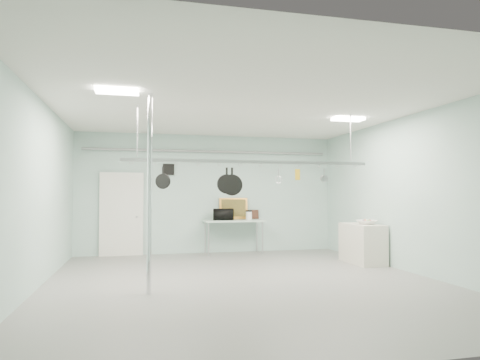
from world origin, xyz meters
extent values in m
plane|color=gray|center=(0.00, 0.00, 0.00)|extent=(8.00, 8.00, 0.00)
cube|color=silver|center=(0.00, 0.00, 3.19)|extent=(7.00, 8.00, 0.02)
cube|color=#AED1C8|center=(0.00, 3.99, 1.60)|extent=(7.00, 0.02, 3.20)
cube|color=#AED1C8|center=(3.49, 0.00, 1.60)|extent=(0.02, 8.00, 3.20)
cube|color=silver|center=(-2.30, 3.94, 1.05)|extent=(1.10, 0.10, 2.20)
cube|color=black|center=(-1.10, 3.97, 2.25)|extent=(0.30, 0.04, 0.30)
cylinder|color=gray|center=(0.00, 3.90, 2.75)|extent=(6.60, 0.07, 0.07)
cylinder|color=silver|center=(-1.70, -0.60, 1.60)|extent=(0.08, 0.08, 3.20)
cube|color=silver|center=(0.60, 3.60, 0.88)|extent=(1.60, 0.70, 0.05)
cylinder|color=#B7B7BC|center=(-0.12, 3.32, 0.43)|extent=(0.04, 0.04, 0.86)
cylinder|color=#B7B7BC|center=(-0.12, 3.88, 0.43)|extent=(0.04, 0.04, 0.86)
cylinder|color=#B7B7BC|center=(1.32, 3.32, 0.43)|extent=(0.04, 0.04, 0.86)
cylinder|color=#B7B7BC|center=(1.32, 3.88, 0.43)|extent=(0.04, 0.04, 0.86)
cube|color=beige|center=(3.15, 1.40, 0.45)|extent=(0.60, 1.20, 0.90)
cube|color=#B7B7BC|center=(0.20, 0.30, 2.20)|extent=(4.80, 0.06, 0.06)
cylinder|color=#B7B7BC|center=(-1.90, 0.30, 2.70)|extent=(0.02, 0.02, 0.94)
cylinder|color=#B7B7BC|center=(2.30, 0.30, 2.70)|extent=(0.02, 0.02, 0.94)
cube|color=white|center=(-2.20, -0.80, 3.16)|extent=(0.65, 0.30, 0.05)
cube|color=white|center=(2.40, 0.60, 3.16)|extent=(0.65, 0.30, 0.05)
imported|color=black|center=(0.31, 3.56, 1.05)|extent=(0.59, 0.45, 0.30)
cylinder|color=white|center=(0.99, 3.47, 1.01)|extent=(0.18, 0.18, 0.22)
cube|color=#BB7F32|center=(0.66, 3.90, 1.20)|extent=(0.79, 0.18, 0.58)
cube|color=#381D13|center=(1.22, 3.90, 1.03)|extent=(0.30, 0.09, 0.25)
imported|color=white|center=(3.16, 1.22, 0.95)|extent=(0.52, 0.52, 0.10)
camera|label=1|loc=(-1.86, -7.56, 1.57)|focal=32.00mm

